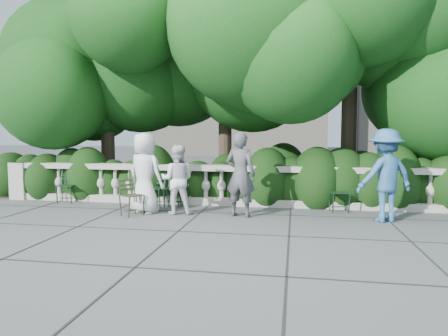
% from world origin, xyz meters
% --- Properties ---
extents(ground, '(90.00, 90.00, 0.00)m').
position_xyz_m(ground, '(0.00, 0.00, 0.00)').
color(ground, '#484B4E').
rests_on(ground, ground).
extents(balustrade, '(12.00, 0.44, 1.00)m').
position_xyz_m(balustrade, '(0.00, 1.80, 0.49)').
color(balustrade, '#9E998E').
rests_on(balustrade, ground).
extents(shrub_hedge, '(15.00, 2.60, 1.70)m').
position_xyz_m(shrub_hedge, '(0.00, 3.00, 0.00)').
color(shrub_hedge, black).
rests_on(shrub_hedge, ground).
extents(tree_canopy, '(15.04, 6.52, 6.78)m').
position_xyz_m(tree_canopy, '(0.69, 3.19, 3.96)').
color(tree_canopy, '#3F3023').
rests_on(tree_canopy, ground).
extents(chair_a, '(0.51, 0.54, 0.84)m').
position_xyz_m(chair_a, '(-4.18, 1.29, 0.00)').
color(chair_a, black).
rests_on(chair_a, ground).
extents(chair_b, '(0.54, 0.57, 0.84)m').
position_xyz_m(chair_b, '(-1.28, 1.35, 0.00)').
color(chair_b, black).
rests_on(chair_b, ground).
extents(chair_c, '(0.47, 0.51, 0.84)m').
position_xyz_m(chair_c, '(-1.78, 1.18, 0.00)').
color(chair_c, black).
rests_on(chair_c, ground).
extents(chair_d, '(0.48, 0.52, 0.84)m').
position_xyz_m(chair_d, '(-1.34, 1.24, 0.00)').
color(chair_d, black).
rests_on(chair_d, ground).
extents(chair_e, '(0.51, 0.54, 0.84)m').
position_xyz_m(chair_e, '(2.62, 1.24, 0.00)').
color(chair_e, black).
rests_on(chair_e, ground).
extents(chair_weathered, '(0.64, 0.63, 0.84)m').
position_xyz_m(chair_weathered, '(-1.77, 0.10, 0.00)').
color(chair_weathered, black).
rests_on(chair_weathered, ground).
extents(person_businessman, '(1.03, 0.84, 1.81)m').
position_xyz_m(person_businessman, '(-1.72, 0.54, 0.90)').
color(person_businessman, silver).
rests_on(person_businessman, ground).
extents(person_woman_grey, '(0.75, 0.58, 1.82)m').
position_xyz_m(person_woman_grey, '(0.44, 0.52, 0.91)').
color(person_woman_grey, '#46474C').
rests_on(person_woman_grey, ground).
extents(person_casual_man, '(0.81, 0.67, 1.54)m').
position_xyz_m(person_casual_man, '(-0.98, 0.57, 0.77)').
color(person_casual_man, silver).
rests_on(person_casual_man, ground).
extents(person_older_blue, '(1.40, 1.14, 1.88)m').
position_xyz_m(person_older_blue, '(3.38, 0.54, 0.94)').
color(person_older_blue, '#2E5F8A').
rests_on(person_older_blue, ground).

